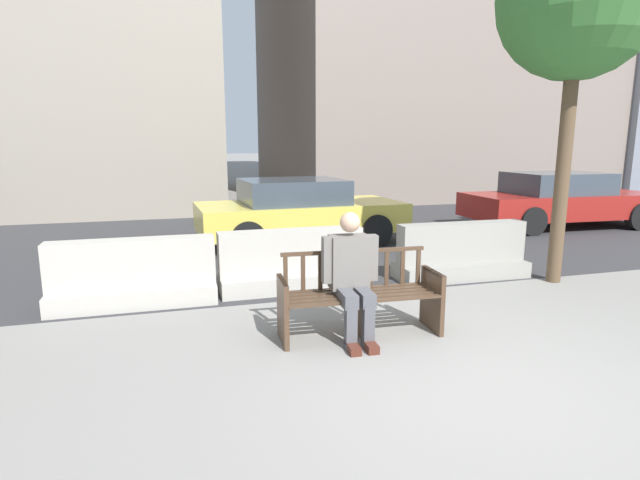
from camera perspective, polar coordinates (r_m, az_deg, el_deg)
The scene contains 10 objects.
ground_plane at distance 4.61m, azimuth 18.82°, elevation -15.37°, with size 200.00×200.00×0.00m, color gray.
street_asphalt at distance 12.45m, azimuth -4.66°, elevation 1.71°, with size 120.00×12.00×0.01m, color #333335.
street_bench at distance 5.30m, azimuth 4.53°, elevation -6.68°, with size 1.72×0.62×0.88m.
seated_person at distance 5.14m, azimuth 3.63°, elevation -3.84°, with size 0.59×0.74×1.31m.
jersey_barrier_centre at distance 6.95m, azimuth -3.26°, elevation -2.87°, with size 2.01×0.71×0.84m.
jersey_barrier_left at distance 6.69m, azimuth -20.50°, elevation -4.12°, with size 2.00×0.68×0.84m.
jersey_barrier_right at distance 7.82m, azimuth 15.83°, elevation -1.71°, with size 2.01×0.72×0.84m.
street_tree at distance 8.12m, azimuth 27.46°, elevation 23.14°, with size 2.13×2.13×4.97m.
car_taxi_near at distance 10.15m, azimuth -2.45°, elevation 3.36°, with size 4.19×2.15×1.30m.
car_sedan_far at distance 13.41m, azimuth 25.76°, elevation 4.16°, with size 4.71×2.07×1.32m.
Camera 1 is at (-2.47, -3.34, 2.00)m, focal length 28.00 mm.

